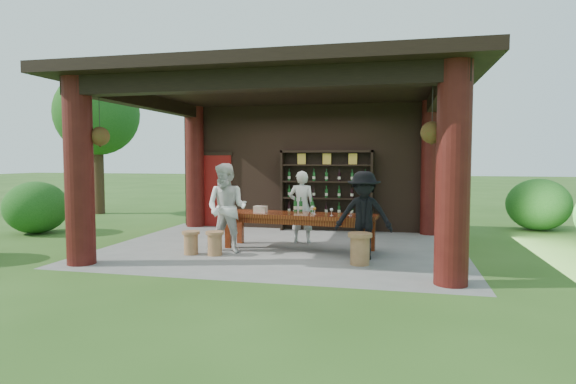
% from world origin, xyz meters
% --- Properties ---
extents(ground, '(90.00, 90.00, 0.00)m').
position_xyz_m(ground, '(0.00, 0.00, 0.00)').
color(ground, '#2D5119').
rests_on(ground, ground).
extents(pavilion, '(7.50, 6.00, 3.60)m').
position_xyz_m(pavilion, '(-0.01, 0.43, 2.13)').
color(pavilion, slate).
rests_on(pavilion, ground).
extents(wine_shelf, '(2.38, 0.36, 2.10)m').
position_xyz_m(wine_shelf, '(0.55, 2.45, 1.05)').
color(wine_shelf, black).
rests_on(wine_shelf, ground).
extents(tasting_table, '(3.23, 1.10, 0.75)m').
position_xyz_m(tasting_table, '(0.37, -0.17, 0.63)').
color(tasting_table, '#4E160B').
rests_on(tasting_table, ground).
extents(stool_near_left, '(0.36, 0.36, 0.47)m').
position_xyz_m(stool_near_left, '(-1.11, -1.15, 0.25)').
color(stool_near_left, brown).
rests_on(stool_near_left, ground).
extents(stool_near_right, '(0.43, 0.43, 0.57)m').
position_xyz_m(stool_near_right, '(1.72, -1.35, 0.30)').
color(stool_near_right, brown).
rests_on(stool_near_right, ground).
extents(stool_far_left, '(0.35, 0.35, 0.46)m').
position_xyz_m(stool_far_left, '(-1.60, -1.17, 0.24)').
color(stool_far_left, brown).
rests_on(stool_far_left, ground).
extents(host, '(0.60, 0.40, 1.61)m').
position_xyz_m(host, '(0.26, 0.62, 0.81)').
color(host, beige).
rests_on(host, ground).
extents(guest_woman, '(0.92, 0.75, 1.79)m').
position_xyz_m(guest_woman, '(-0.97, -0.83, 0.89)').
color(guest_woman, silver).
rests_on(guest_woman, ground).
extents(guest_man, '(1.08, 0.63, 1.65)m').
position_xyz_m(guest_man, '(1.74, -0.81, 0.83)').
color(guest_man, black).
rests_on(guest_man, ground).
extents(table_bottles, '(0.45, 0.13, 0.31)m').
position_xyz_m(table_bottles, '(0.38, 0.17, 0.90)').
color(table_bottles, '#194C1E').
rests_on(table_bottles, tasting_table).
extents(table_glasses, '(0.88, 0.43, 0.15)m').
position_xyz_m(table_glasses, '(0.96, -0.24, 0.82)').
color(table_glasses, silver).
rests_on(table_glasses, tasting_table).
extents(napkin_basket, '(0.28, 0.20, 0.14)m').
position_xyz_m(napkin_basket, '(-0.45, -0.21, 0.82)').
color(napkin_basket, '#BF6672').
rests_on(napkin_basket, tasting_table).
extents(shrubs, '(16.38, 8.13, 1.36)m').
position_xyz_m(shrubs, '(2.80, 0.93, 0.55)').
color(shrubs, '#194C14').
rests_on(shrubs, ground).
extents(trees, '(20.67, 10.62, 4.80)m').
position_xyz_m(trees, '(4.15, 1.79, 3.37)').
color(trees, '#3F2819').
rests_on(trees, ground).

